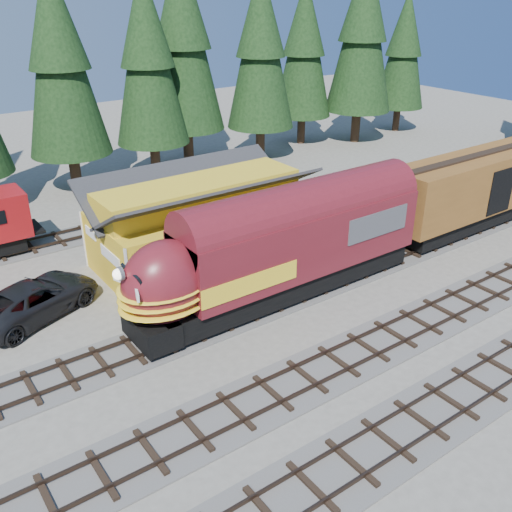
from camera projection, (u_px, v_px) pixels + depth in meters
ground at (318, 338)px, 26.60m from camera, size 120.00×120.00×0.00m
track_siding at (399, 253)px, 34.74m from camera, size 68.00×3.20×0.33m
track_main_south at (485, 292)px, 30.36m from camera, size 68.00×3.20×0.33m
depot at (201, 212)px, 32.96m from camera, size 12.80×7.00×5.30m
conifer_backdrop at (127, 52)px, 42.17m from camera, size 78.45×23.07×17.15m
locomotive at (273, 254)px, 28.51m from camera, size 17.06×3.39×4.64m
boxcar at (478, 187)px, 37.35m from camera, size 14.92×3.20×4.69m
pickup_truck_a at (35, 299)px, 28.06m from camera, size 7.24×5.24×1.83m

